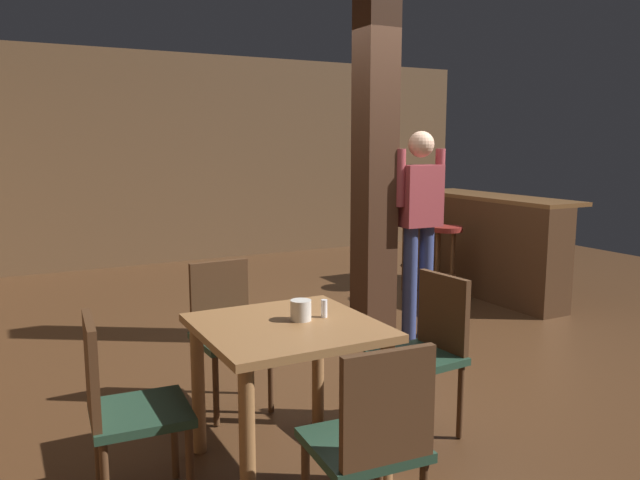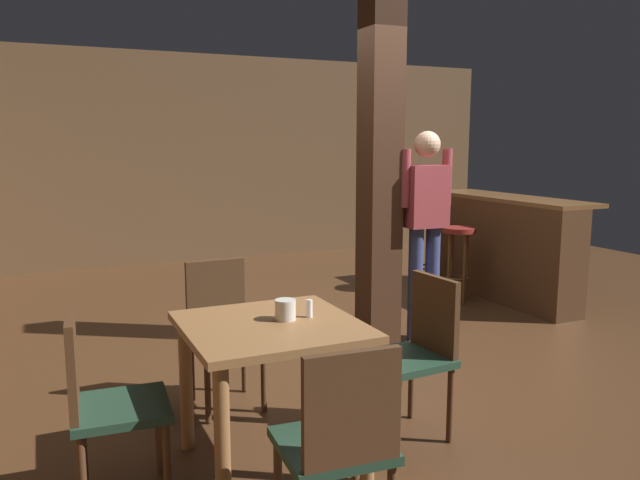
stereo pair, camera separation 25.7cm
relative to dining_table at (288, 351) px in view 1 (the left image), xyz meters
name	(u,v)px [view 1 (the left image)]	position (x,y,z in m)	size (l,w,h in m)	color
ground_plane	(399,350)	(1.54, 1.21, -0.61)	(10.80, 10.80, 0.00)	#422816
wall_back	(215,159)	(1.54, 5.71, 0.79)	(8.00, 0.10, 2.80)	brown
pillar	(375,171)	(1.49, 1.54, 0.79)	(0.28, 0.28, 2.80)	#382114
dining_table	(288,351)	(0.00, 0.00, 0.00)	(0.85, 0.85, 0.75)	brown
chair_north	(227,327)	(-0.02, 0.86, -0.10)	(0.44, 0.44, 0.89)	#1E3828
chair_east	(427,345)	(0.86, -0.01, -0.10)	(0.45, 0.45, 0.89)	#1E3828
chair_south	(372,439)	(-0.02, -0.81, -0.10)	(0.45, 0.45, 0.89)	#1E3828
chair_west	(122,404)	(-0.81, -0.02, -0.10)	(0.45, 0.45, 0.89)	#1E3828
napkin_cup	(301,310)	(0.09, 0.02, 0.19)	(0.11, 0.11, 0.10)	beige
salt_shaker	(324,308)	(0.21, 0.02, 0.19)	(0.03, 0.03, 0.09)	silver
standing_person	(419,220)	(1.84, 1.40, 0.39)	(0.47, 0.21, 1.72)	maroon
bar_counter	(485,245)	(3.38, 2.29, -0.06)	(0.56, 2.02, 1.07)	brown
bar_stool_near	(446,246)	(2.84, 2.28, -0.03)	(0.33, 0.33, 0.78)	maroon
bar_stool_mid	(413,237)	(2.85, 2.86, -0.02)	(0.37, 0.37, 0.78)	maroon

